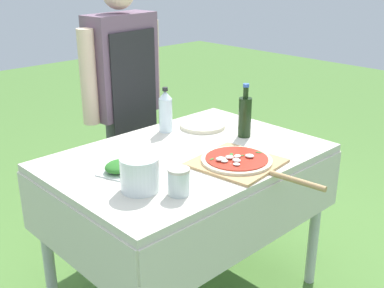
{
  "coord_description": "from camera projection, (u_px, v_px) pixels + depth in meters",
  "views": [
    {
      "loc": [
        -1.4,
        -1.5,
        1.63
      ],
      "look_at": [
        0.03,
        0.0,
        0.83
      ],
      "focal_mm": 45.0,
      "sensor_mm": 36.0,
      "label": 1
    }
  ],
  "objects": [
    {
      "name": "prep_table",
      "position": [
        187.0,
        174.0,
        2.25
      ],
      "size": [
        1.25,
        0.87,
        0.79
      ],
      "color": "beige",
      "rests_on": "ground"
    },
    {
      "name": "person_cook",
      "position": [
        124.0,
        91.0,
        2.8
      ],
      "size": [
        0.58,
        0.23,
        1.55
      ],
      "rotation": [
        0.0,
        0.0,
        3.26
      ],
      "color": "#4C4C51",
      "rests_on": "ground"
    },
    {
      "name": "pizza_on_peel",
      "position": [
        239.0,
        162.0,
        2.09
      ],
      "size": [
        0.38,
        0.6,
        0.05
      ],
      "rotation": [
        0.0,
        0.0,
        0.12
      ],
      "color": "tan",
      "rests_on": "prep_table"
    },
    {
      "name": "oil_bottle",
      "position": [
        245.0,
        116.0,
        2.39
      ],
      "size": [
        0.06,
        0.06,
        0.27
      ],
      "color": "black",
      "rests_on": "prep_table"
    },
    {
      "name": "water_bottle",
      "position": [
        166.0,
        111.0,
        2.46
      ],
      "size": [
        0.07,
        0.07,
        0.23
      ],
      "color": "silver",
      "rests_on": "prep_table"
    },
    {
      "name": "herb_container",
      "position": [
        120.0,
        167.0,
        2.01
      ],
      "size": [
        0.2,
        0.18,
        0.05
      ],
      "rotation": [
        0.0,
        0.0,
        0.33
      ],
      "color": "silver",
      "rests_on": "prep_table"
    },
    {
      "name": "mixing_tub",
      "position": [
        140.0,
        174.0,
        1.84
      ],
      "size": [
        0.15,
        0.15,
        0.14
      ],
      "primitive_type": "cylinder",
      "color": "silver",
      "rests_on": "prep_table"
    },
    {
      "name": "plate_stack",
      "position": [
        203.0,
        126.0,
        2.56
      ],
      "size": [
        0.24,
        0.24,
        0.02
      ],
      "color": "beige",
      "rests_on": "prep_table"
    },
    {
      "name": "sauce_jar",
      "position": [
        179.0,
        183.0,
        1.81
      ],
      "size": [
        0.09,
        0.09,
        0.11
      ],
      "color": "silver",
      "rests_on": "prep_table"
    }
  ]
}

